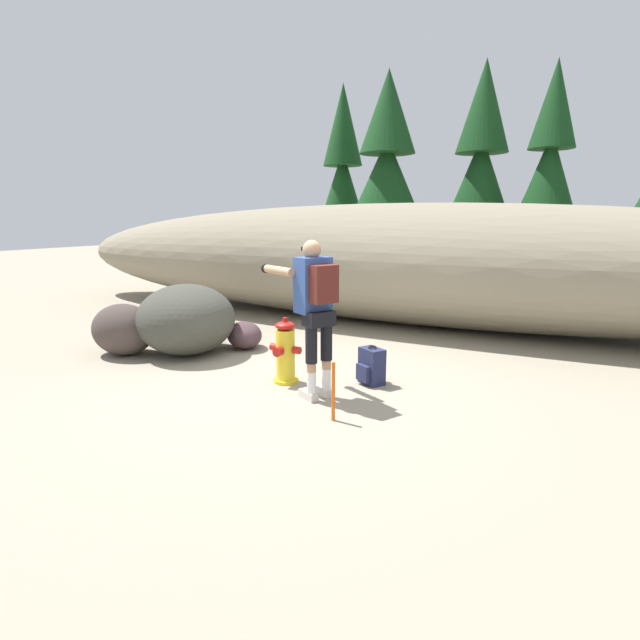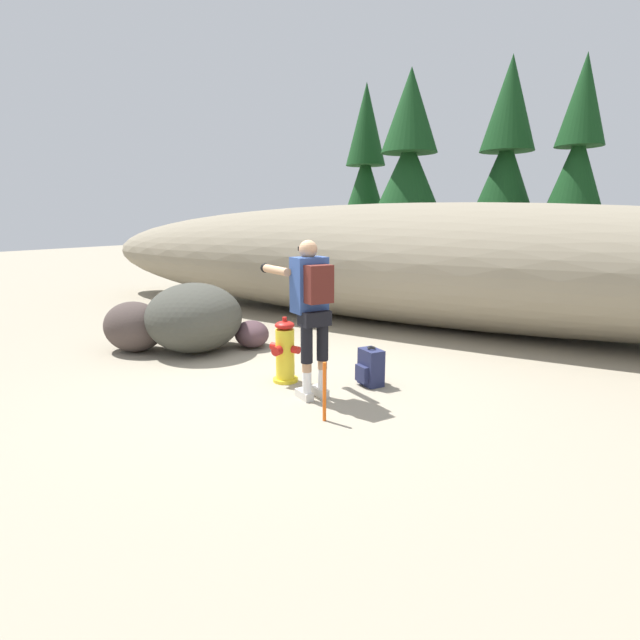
{
  "view_description": "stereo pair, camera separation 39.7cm",
  "coord_description": "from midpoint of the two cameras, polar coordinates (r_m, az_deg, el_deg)",
  "views": [
    {
      "loc": [
        3.0,
        -4.85,
        1.98
      ],
      "look_at": [
        0.24,
        0.38,
        0.75
      ],
      "focal_mm": 27.85,
      "sensor_mm": 36.0,
      "label": 1
    },
    {
      "loc": [
        3.35,
        -4.65,
        1.98
      ],
      "look_at": [
        0.24,
        0.38,
        0.75
      ],
      "focal_mm": 27.85,
      "sensor_mm": 36.0,
      "label": 2
    }
  ],
  "objects": [
    {
      "name": "pine_tree_far_left",
      "position": [
        17.2,
        1.91,
        15.84
      ],
      "size": [
        2.0,
        2.0,
        6.24
      ],
      "color": "#47331E",
      "rests_on": "ground_plane"
    },
    {
      "name": "pine_tree_center",
      "position": [
        15.82,
        17.25,
        16.28
      ],
      "size": [
        2.32,
        2.32,
        6.39
      ],
      "color": "#47331E",
      "rests_on": "ground_plane"
    },
    {
      "name": "boulder_outlier",
      "position": [
        7.72,
        -10.14,
        -1.73
      ],
      "size": [
        0.85,
        0.84,
        0.41
      ],
      "primitive_type": "ellipsoid",
      "rotation": [
        0.0,
        0.0,
        2.39
      ],
      "color": "#4A3339",
      "rests_on": "ground_plane"
    },
    {
      "name": "boulder_small",
      "position": [
        8.74,
        -17.6,
        0.64
      ],
      "size": [
        1.23,
        1.25,
        0.76
      ],
      "primitive_type": "ellipsoid",
      "rotation": [
        0.0,
        0.0,
        0.94
      ],
      "color": "#4D4632",
      "rests_on": "ground_plane"
    },
    {
      "name": "pine_tree_left",
      "position": [
        15.17,
        6.91,
        16.96
      ],
      "size": [
        2.49,
        2.49,
        6.09
      ],
      "color": "#47331E",
      "rests_on": "ground_plane"
    },
    {
      "name": "survey_stake",
      "position": [
        4.91,
        -0.8,
        -8.25
      ],
      "size": [
        0.04,
        0.04,
        0.6
      ],
      "primitive_type": "cylinder",
      "color": "#E55914",
      "rests_on": "ground_plane"
    },
    {
      "name": "boulder_mid",
      "position": [
        7.56,
        -16.58,
        0.07
      ],
      "size": [
        1.97,
        1.99,
        1.03
      ],
      "primitive_type": "ellipsoid",
      "rotation": [
        0.0,
        0.0,
        2.11
      ],
      "color": "#3F4038",
      "rests_on": "ground_plane"
    },
    {
      "name": "spare_backpack",
      "position": [
        6.0,
        4.03,
        -5.37
      ],
      "size": [
        0.36,
        0.36,
        0.47
      ],
      "rotation": [
        0.0,
        0.0,
        4.18
      ],
      "color": "#23284C",
      "rests_on": "ground_plane"
    },
    {
      "name": "boulder_large",
      "position": [
        7.84,
        -23.01,
        -1.01
      ],
      "size": [
        1.04,
        0.86,
        0.75
      ],
      "primitive_type": "ellipsoid",
      "rotation": [
        0.0,
        0.0,
        0.1
      ],
      "color": "#453935",
      "rests_on": "ground_plane"
    },
    {
      "name": "dirt_embankment",
      "position": [
        9.59,
        8.5,
        6.46
      ],
      "size": [
        16.77,
        3.2,
        2.24
      ],
      "primitive_type": "ellipsoid",
      "color": "gray",
      "rests_on": "ground_plane"
    },
    {
      "name": "pine_tree_right",
      "position": [
        15.17,
        24.19,
        16.04
      ],
      "size": [
        1.86,
        1.86,
        6.04
      ],
      "color": "#47331E",
      "rests_on": "ground_plane"
    },
    {
      "name": "ground_plane",
      "position": [
        6.05,
        -5.59,
        -7.61
      ],
      "size": [
        56.0,
        56.0,
        0.04
      ],
      "primitive_type": "cube",
      "color": "gray"
    },
    {
      "name": "fire_hydrant",
      "position": [
        6.04,
        -5.9,
        -3.77
      ],
      "size": [
        0.41,
        0.36,
        0.8
      ],
      "color": "yellow",
      "rests_on": "ground_plane"
    },
    {
      "name": "utility_worker",
      "position": [
        5.37,
        -2.83,
        2.35
      ],
      "size": [
        1.04,
        0.79,
        1.74
      ],
      "rotation": [
        0.0,
        0.0,
        2.67
      ],
      "color": "beige",
      "rests_on": "ground_plane"
    }
  ]
}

